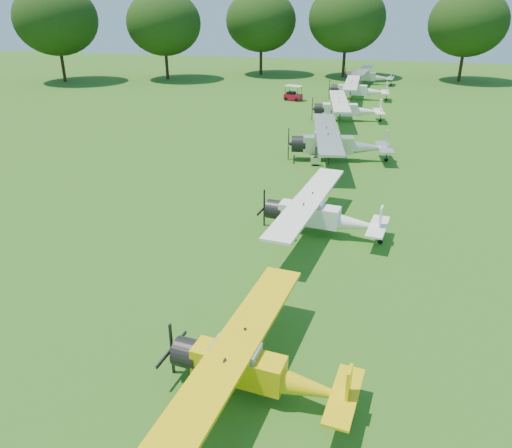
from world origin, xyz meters
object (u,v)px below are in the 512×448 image
at_px(aircraft_2, 252,365).
at_px(aircraft_6, 357,88).
at_px(aircraft_4, 336,142).
at_px(aircraft_7, 367,75).
at_px(golf_cart, 293,95).
at_px(aircraft_3, 319,213).
at_px(aircraft_5, 345,108).

distance_m(aircraft_2, aircraft_6, 49.08).
xyz_separation_m(aircraft_4, aircraft_7, (1.00, 36.48, -0.16)).
height_order(aircraft_7, golf_cart, aircraft_7).
relative_size(aircraft_4, aircraft_6, 1.09).
xyz_separation_m(aircraft_2, golf_cart, (-6.70, 46.86, -0.53)).
bearing_deg(aircraft_2, aircraft_3, 94.59).
bearing_deg(aircraft_6, aircraft_7, 85.56).
bearing_deg(aircraft_4, aircraft_3, -97.67).
bearing_deg(aircraft_5, aircraft_3, -96.49).
relative_size(aircraft_7, golf_cart, 4.84).
bearing_deg(aircraft_2, aircraft_6, 96.70).
relative_size(aircraft_4, aircraft_5, 1.09).
bearing_deg(aircraft_5, golf_cart, 117.89).
xyz_separation_m(aircraft_6, aircraft_7, (0.79, 11.83, -0.06)).
xyz_separation_m(aircraft_7, golf_cart, (-7.93, -14.05, -0.66)).
distance_m(aircraft_4, aircraft_5, 13.17).
height_order(aircraft_2, aircraft_4, aircraft_4).
distance_m(aircraft_5, aircraft_7, 23.35).
relative_size(aircraft_2, aircraft_6, 0.86).
height_order(aircraft_4, golf_cart, aircraft_4).
bearing_deg(golf_cart, aircraft_5, -38.63).
distance_m(aircraft_3, aircraft_6, 37.42).
relative_size(aircraft_4, aircraft_7, 1.13).
relative_size(aircraft_3, aircraft_4, 0.84).
height_order(aircraft_2, golf_cart, aircraft_2).
xyz_separation_m(aircraft_6, golf_cart, (-7.15, -2.22, -0.72)).
height_order(aircraft_3, aircraft_7, aircraft_7).
distance_m(aircraft_4, aircraft_7, 36.49).
xyz_separation_m(aircraft_3, aircraft_6, (-0.09, 37.42, 0.11)).
height_order(aircraft_6, aircraft_7, aircraft_6).
bearing_deg(aircraft_5, aircraft_6, 79.76).
relative_size(aircraft_2, aircraft_3, 0.93).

